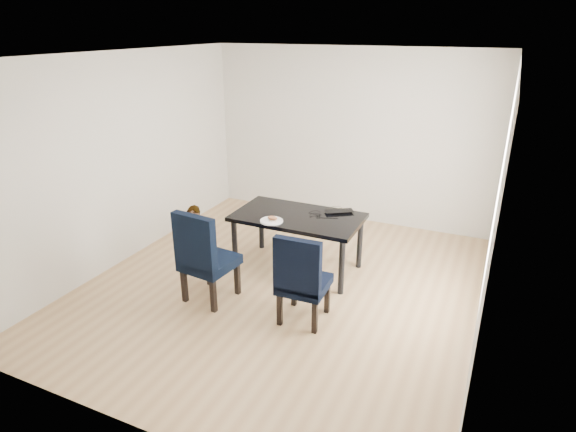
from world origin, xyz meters
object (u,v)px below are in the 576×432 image
at_px(chair_left, 209,255).
at_px(plate, 272,221).
at_px(child, 195,241).
at_px(chair_right, 304,276).
at_px(laptop, 338,210).
at_px(dining_table, 298,242).

height_order(chair_left, plate, chair_left).
height_order(chair_left, child, chair_left).
bearing_deg(chair_left, chair_right, 8.60).
height_order(chair_right, laptop, chair_right).
distance_m(child, plate, 1.01).
bearing_deg(chair_right, chair_left, -179.79).
bearing_deg(dining_table, child, -149.91).
bearing_deg(chair_left, child, 145.38).
relative_size(plate, laptop, 0.78).
bearing_deg(plate, chair_right, -44.09).
relative_size(chair_left, chair_right, 1.08).
xyz_separation_m(dining_table, child, (-1.12, -0.65, 0.08)).
height_order(child, laptop, child).
bearing_deg(laptop, chair_left, 19.94).
distance_m(chair_left, plate, 0.89).
relative_size(chair_right, plate, 3.66).
relative_size(child, plate, 3.24).
height_order(dining_table, plate, plate).
bearing_deg(chair_left, dining_table, 66.03).
relative_size(child, laptop, 2.52).
height_order(chair_right, child, chair_right).
height_order(dining_table, child, child).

